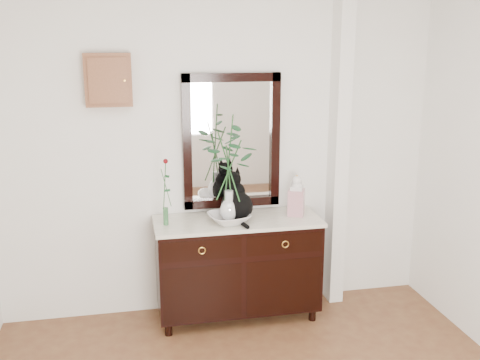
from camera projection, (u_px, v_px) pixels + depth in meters
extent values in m
cube|color=white|center=(219.00, 152.00, 4.58)|extent=(3.60, 0.04, 2.70)
cube|color=white|center=(338.00, 149.00, 4.70)|extent=(0.12, 0.20, 2.70)
cube|color=black|center=(238.00, 265.00, 4.58)|extent=(1.30, 0.50, 0.82)
cube|color=silver|center=(237.00, 221.00, 4.49)|extent=(1.33, 0.52, 0.03)
cube|color=black|center=(232.00, 141.00, 4.56)|extent=(0.80, 0.06, 1.10)
cube|color=white|center=(231.00, 141.00, 4.57)|extent=(0.66, 0.01, 0.96)
cube|color=brown|center=(108.00, 80.00, 4.22)|extent=(0.35, 0.10, 0.40)
imported|color=silver|center=(229.00, 218.00, 4.38)|extent=(0.38, 0.38, 0.08)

